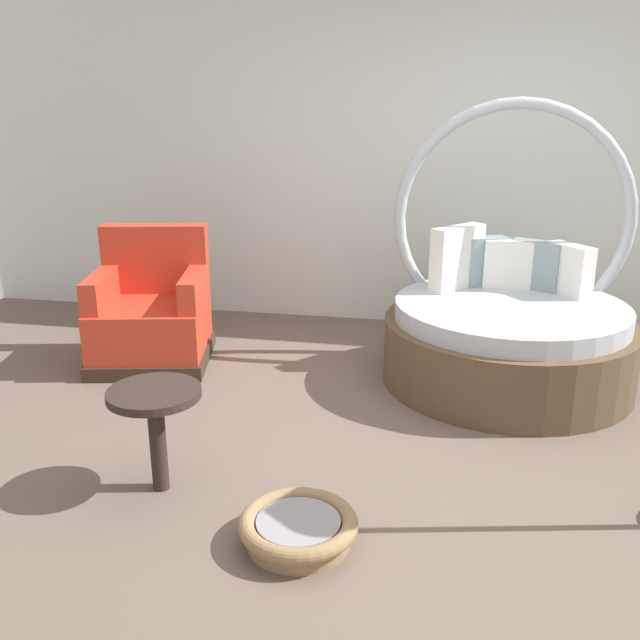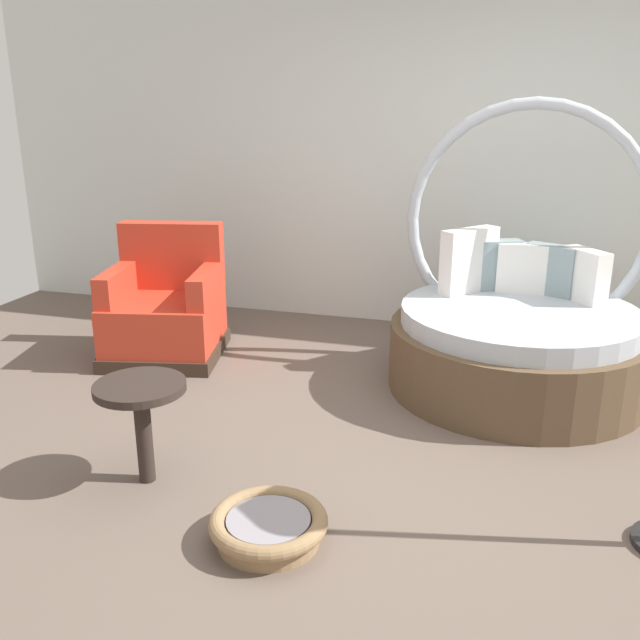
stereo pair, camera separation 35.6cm
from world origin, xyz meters
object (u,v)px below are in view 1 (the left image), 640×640
object	(u,v)px
red_armchair	(152,316)
pet_basket	(298,528)
round_daybed	(508,324)
side_table	(155,408)

from	to	relation	value
red_armchair	pet_basket	world-z (taller)	red_armchair
red_armchair	round_daybed	bearing A→B (deg)	2.84
round_daybed	side_table	distance (m)	2.46
red_armchair	side_table	bearing A→B (deg)	-65.25
round_daybed	side_table	size ratio (longest dim) A/B	3.51
round_daybed	pet_basket	world-z (taller)	round_daybed
round_daybed	pet_basket	distance (m)	2.29
round_daybed	red_armchair	bearing A→B (deg)	-177.16
red_armchair	pet_basket	xyz separation A→B (m)	(1.50, -1.93, -0.26)
pet_basket	red_armchair	bearing A→B (deg)	127.91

